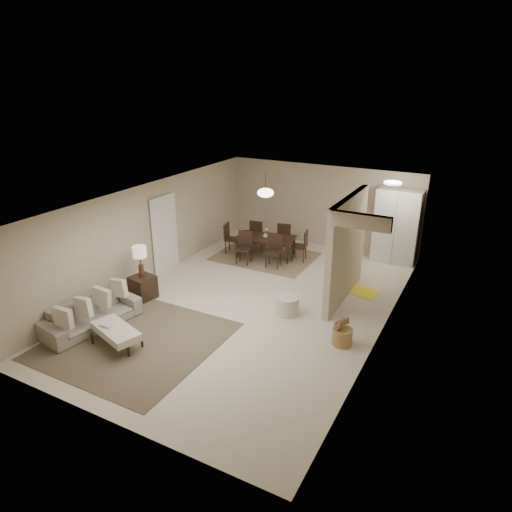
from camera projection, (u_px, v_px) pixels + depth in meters
The scene contains 22 objects.
floor at pixel (252, 303), 10.71m from camera, with size 9.00×9.00×0.00m, color beige.
ceiling at pixel (251, 199), 9.79m from camera, with size 9.00×9.00×0.00m, color white.
back_wall at pixel (322, 206), 13.94m from camera, with size 6.00×6.00×0.00m, color tan.
left_wall at pixel (148, 233), 11.55m from camera, with size 9.00×9.00×0.00m, color tan.
right_wall at pixel (386, 279), 8.94m from camera, with size 9.00×9.00×0.00m, color tan.
partition at pixel (346, 249), 10.49m from camera, with size 0.15×2.50×2.50m, color tan.
doorway at pixel (164, 235), 12.12m from camera, with size 0.04×0.90×2.04m, color black.
pantry_cabinet at pixel (397, 226), 12.70m from camera, with size 1.20×0.55×2.10m, color silver.
flush_light at pixel (393, 183), 11.42m from camera, with size 0.44×0.44×0.05m, color white.
living_rug at pixel (136, 341), 9.16m from camera, with size 3.20×3.20×0.01m, color brown.
sofa at pixel (91, 314), 9.57m from camera, with size 0.80×2.04×0.60m, color gray.
ottoman_bench at pixel (116, 331), 8.89m from camera, with size 1.24×0.84×0.41m.
side_table at pixel (143, 287), 10.83m from camera, with size 0.51×0.51×0.56m, color black.
table_lamp at pixel (140, 254), 10.52m from camera, with size 0.32×0.32×0.76m.
round_pouf at pixel (287, 305), 10.14m from camera, with size 0.54×0.54×0.42m, color beige.
wicker_basket at pixel (342, 337), 9.00m from camera, with size 0.40×0.40×0.34m, color olive.
dining_rug at pixel (265, 256), 13.42m from camera, with size 2.80×2.10×0.01m, color #846B52.
dining_table at pixel (265, 247), 13.31m from camera, with size 1.69×0.94×0.59m, color black.
dining_chairs at pixel (265, 242), 13.25m from camera, with size 2.47×1.96×0.91m.
vase at pixel (265, 235), 13.17m from camera, with size 0.14×0.14×0.15m, color white.
yellow_mat at pixel (357, 290), 11.32m from camera, with size 0.98×0.60×0.01m, color yellow.
pendant_light at pixel (266, 193), 12.71m from camera, with size 0.46×0.46×0.71m.
Camera 1 is at (4.56, -8.39, 4.97)m, focal length 32.00 mm.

